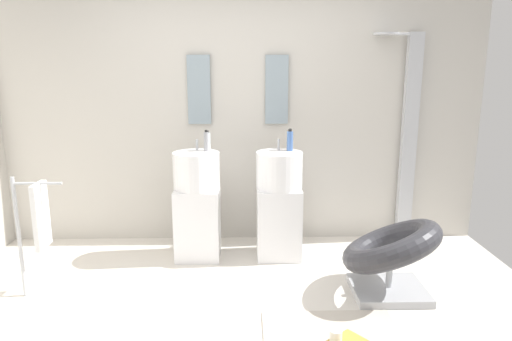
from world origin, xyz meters
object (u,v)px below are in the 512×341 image
(soap_bottle_clear, at_px, (207,141))
(lounge_chair, at_px, (391,252))
(shower_column, at_px, (408,135))
(coffee_mug, at_px, (336,338))
(towel_rack, at_px, (37,218))
(pedestal_sink_left, at_px, (197,204))
(soap_bottle_blue, at_px, (290,141))
(pedestal_sink_right, at_px, (279,204))
(soap_bottle_grey, at_px, (206,141))
(soap_bottle_amber, at_px, (290,140))

(soap_bottle_clear, bearing_deg, lounge_chair, -30.83)
(shower_column, distance_m, lounge_chair, 1.47)
(coffee_mug, bearing_deg, towel_rack, 161.00)
(pedestal_sink_left, bearing_deg, soap_bottle_blue, 4.32)
(towel_rack, bearing_deg, coffee_mug, -19.00)
(pedestal_sink_right, xyz_separation_m, coffee_mug, (0.26, -1.48, -0.44))
(coffee_mug, relative_size, soap_bottle_blue, 0.55)
(lounge_chair, bearing_deg, soap_bottle_blue, 130.11)
(towel_rack, distance_m, coffee_mug, 2.32)
(soap_bottle_blue, bearing_deg, towel_rack, -157.60)
(soap_bottle_blue, bearing_deg, pedestal_sink_right, -146.96)
(coffee_mug, xyz_separation_m, soap_bottle_blue, (-0.16, 1.54, 1.01))
(soap_bottle_grey, bearing_deg, soap_bottle_amber, 3.24)
(coffee_mug, distance_m, soap_bottle_grey, 2.06)
(pedestal_sink_left, distance_m, pedestal_sink_right, 0.75)
(pedestal_sink_left, distance_m, coffee_mug, 1.84)
(lounge_chair, bearing_deg, shower_column, 67.80)
(soap_bottle_clear, bearing_deg, soap_bottle_grey, -104.40)
(soap_bottle_blue, xyz_separation_m, soap_bottle_amber, (0.00, 0.05, -0.00))
(pedestal_sink_left, bearing_deg, lounge_chair, -26.57)
(pedestal_sink_left, height_order, soap_bottle_blue, soap_bottle_blue)
(lounge_chair, distance_m, soap_bottle_clear, 1.85)
(towel_rack, relative_size, soap_bottle_amber, 4.88)
(lounge_chair, bearing_deg, soap_bottle_amber, 128.49)
(shower_column, relative_size, coffee_mug, 18.89)
(towel_rack, bearing_deg, soap_bottle_grey, 33.89)
(soap_bottle_clear, bearing_deg, pedestal_sink_right, -8.12)
(towel_rack, relative_size, coffee_mug, 8.75)
(lounge_chair, xyz_separation_m, coffee_mug, (-0.55, -0.70, -0.29))
(soap_bottle_grey, distance_m, soap_bottle_amber, 0.76)
(soap_bottle_blue, bearing_deg, lounge_chair, -49.89)
(shower_column, distance_m, towel_rack, 3.39)
(towel_rack, height_order, soap_bottle_clear, soap_bottle_clear)
(soap_bottle_clear, distance_m, soap_bottle_amber, 0.75)
(shower_column, xyz_separation_m, soap_bottle_clear, (-1.94, -0.31, -0.01))
(lounge_chair, xyz_separation_m, soap_bottle_clear, (-1.46, 0.87, 0.72))
(pedestal_sink_right, relative_size, soap_bottle_clear, 5.97)
(shower_column, distance_m, soap_bottle_grey, 1.97)
(lounge_chair, distance_m, soap_bottle_blue, 1.32)
(soap_bottle_grey, bearing_deg, pedestal_sink_left, -143.47)
(shower_column, xyz_separation_m, soap_bottle_amber, (-1.19, -0.29, -0.00))
(soap_bottle_clear, height_order, soap_bottle_amber, soap_bottle_amber)
(soap_bottle_amber, bearing_deg, towel_rack, -156.53)
(coffee_mug, distance_m, soap_bottle_clear, 2.08)
(coffee_mug, xyz_separation_m, soap_bottle_amber, (-0.16, 1.59, 1.01))
(coffee_mug, bearing_deg, soap_bottle_grey, 120.77)
(towel_rack, distance_m, soap_bottle_clear, 1.54)
(lounge_chair, bearing_deg, pedestal_sink_left, 153.43)
(shower_column, distance_m, coffee_mug, 2.37)
(soap_bottle_amber, bearing_deg, pedestal_sink_left, -172.68)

